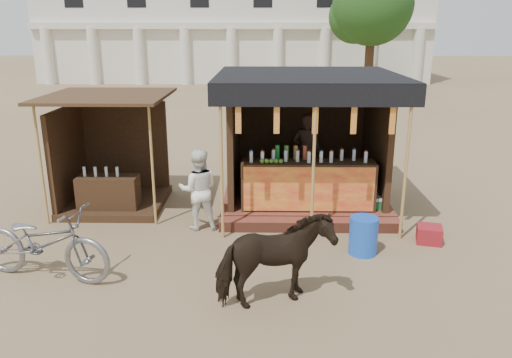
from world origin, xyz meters
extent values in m
plane|color=#846B4C|center=(0.00, 0.00, 0.00)|extent=(120.00, 120.00, 0.00)
cube|color=brown|center=(1.00, 3.50, 0.11)|extent=(3.40, 2.80, 0.22)
cube|color=brown|center=(1.00, 1.95, 0.10)|extent=(3.40, 0.35, 0.20)
cube|color=#3B2515|center=(1.00, 2.55, 0.69)|extent=(2.60, 0.55, 0.95)
cube|color=red|center=(1.00, 2.27, 0.69)|extent=(2.50, 0.02, 0.88)
cube|color=#3B2515|center=(1.00, 4.75, 1.47)|extent=(3.00, 0.12, 2.50)
cube|color=#3B2515|center=(-0.50, 3.50, 1.47)|extent=(0.12, 2.50, 2.50)
cube|color=#3B2515|center=(2.50, 3.50, 1.47)|extent=(0.12, 2.50, 2.50)
cube|color=black|center=(1.00, 3.30, 2.75)|extent=(3.60, 3.60, 0.06)
cube|color=black|center=(1.00, 1.52, 2.57)|extent=(3.60, 0.06, 0.36)
cylinder|color=tan|center=(-0.60, 1.55, 1.38)|extent=(0.06, 0.06, 2.75)
cylinder|color=tan|center=(1.00, 1.55, 1.38)|extent=(0.06, 0.06, 2.75)
cylinder|color=tan|center=(2.60, 1.55, 1.38)|extent=(0.06, 0.06, 2.75)
cube|color=red|center=(-0.30, 1.55, 2.20)|extent=(0.10, 0.02, 0.55)
cube|color=red|center=(0.35, 1.55, 2.20)|extent=(0.10, 0.02, 0.55)
cube|color=red|center=(1.00, 1.55, 2.20)|extent=(0.10, 0.02, 0.55)
cube|color=red|center=(1.65, 1.55, 2.20)|extent=(0.10, 0.02, 0.55)
cube|color=red|center=(2.30, 1.55, 2.20)|extent=(0.10, 0.02, 0.55)
imported|color=black|center=(1.05, 3.60, 1.08)|extent=(0.72, 0.58, 1.71)
cube|color=#3B2515|center=(-3.00, 3.20, 0.07)|extent=(2.00, 2.00, 0.15)
cube|color=#3B2515|center=(-3.00, 4.15, 1.05)|extent=(1.90, 0.10, 2.10)
cube|color=#3B2515|center=(-3.95, 3.20, 1.05)|extent=(0.10, 1.90, 2.10)
cube|color=#472D19|center=(-3.00, 3.10, 2.35)|extent=(2.40, 2.40, 0.06)
cylinder|color=tan|center=(-4.05, 2.15, 1.18)|extent=(0.05, 0.05, 2.35)
cylinder|color=tan|center=(-1.95, 2.15, 1.18)|extent=(0.05, 0.05, 2.35)
cube|color=#3B2515|center=(-3.00, 2.70, 0.40)|extent=(1.20, 0.50, 0.80)
imported|color=black|center=(0.29, -0.72, 0.66)|extent=(1.71, 1.22, 1.32)
imported|color=gray|center=(-3.16, 0.00, 0.58)|extent=(2.31, 1.25, 1.15)
imported|color=white|center=(-1.08, 2.00, 0.77)|extent=(0.79, 0.64, 1.53)
cylinder|color=blue|center=(1.81, 0.94, 0.32)|extent=(0.58, 0.58, 0.64)
cube|color=maroon|center=(3.08, 1.41, 0.15)|extent=(0.51, 0.50, 0.30)
cube|color=#19733A|center=(2.16, 2.60, 0.20)|extent=(0.64, 0.45, 0.40)
cube|color=white|center=(2.16, 2.60, 0.43)|extent=(0.66, 0.47, 0.06)
cube|color=silver|center=(-2.00, 30.00, 4.00)|extent=(26.00, 7.00, 8.00)
cube|color=silver|center=(-2.00, 26.40, 3.70)|extent=(26.00, 0.50, 0.40)
cylinder|color=silver|center=(-14.00, 26.40, 1.80)|extent=(0.70, 0.70, 3.60)
cylinder|color=silver|center=(-11.00, 26.40, 1.80)|extent=(0.70, 0.70, 3.60)
cylinder|color=silver|center=(-8.00, 26.40, 1.80)|extent=(0.70, 0.70, 3.60)
cylinder|color=silver|center=(-5.00, 26.40, 1.80)|extent=(0.70, 0.70, 3.60)
cylinder|color=silver|center=(-2.00, 26.40, 1.80)|extent=(0.70, 0.70, 3.60)
cylinder|color=silver|center=(1.00, 26.40, 1.80)|extent=(0.70, 0.70, 3.60)
cylinder|color=silver|center=(4.00, 26.40, 1.80)|extent=(0.70, 0.70, 3.60)
cylinder|color=silver|center=(7.00, 26.40, 1.80)|extent=(0.70, 0.70, 3.60)
cylinder|color=silver|center=(10.00, 26.40, 1.80)|extent=(0.70, 0.70, 3.60)
cylinder|color=#382314|center=(6.00, 22.00, 2.00)|extent=(0.50, 0.50, 4.00)
sphere|color=#234C1A|center=(6.00, 22.00, 4.80)|extent=(4.40, 4.40, 4.40)
sphere|color=#234C1A|center=(5.20, 22.60, 4.20)|extent=(2.99, 2.99, 2.99)
camera|label=1|loc=(0.14, -6.79, 3.68)|focal=35.00mm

